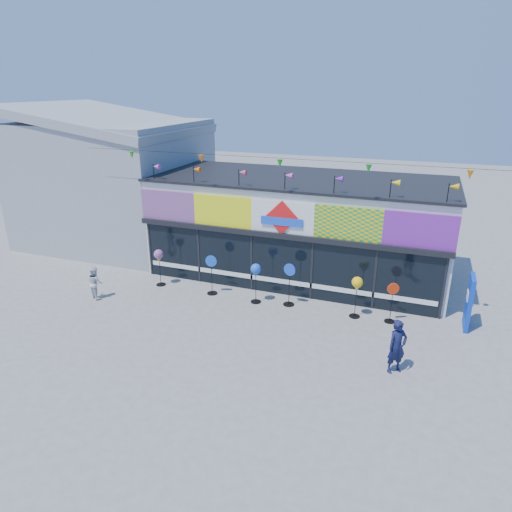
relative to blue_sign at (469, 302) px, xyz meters
The scene contains 12 objects.
ground 7.34m from the blue_sign, 155.17° to the right, with size 80.00×80.00×0.00m, color slate.
kite_shop 7.30m from the blue_sign, 156.43° to the left, with size 16.00×5.70×5.31m.
neighbour_building 17.22m from the blue_sign, 166.65° to the left, with size 8.18×7.20×6.87m.
blue_sign is the anchor object (origin of this frame).
spinner_0 11.46m from the blue_sign, behind, with size 0.39×0.39×1.53m.
spinner_1 9.14m from the blue_sign, behind, with size 0.45×0.40×1.59m.
spinner_2 7.30m from the blue_sign, behind, with size 0.39×0.39×1.55m.
spinner_3 6.06m from the blue_sign, behind, with size 0.46×0.42×1.63m.
spinner_4 3.65m from the blue_sign, behind, with size 0.38×0.38×1.51m.
spinner_5 2.47m from the blue_sign, 168.42° to the right, with size 0.39×0.37×1.45m.
adult_man 4.00m from the blue_sign, 120.47° to the right, with size 0.59×0.38×1.61m, color #12153A.
child 13.34m from the blue_sign, 169.50° to the right, with size 0.61×0.35×1.26m, color silver.
Camera 1 is at (4.71, -12.09, 7.65)m, focal length 32.00 mm.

